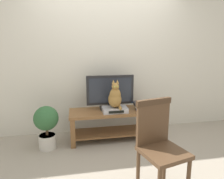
# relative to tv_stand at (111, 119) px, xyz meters

# --- Properties ---
(ground_plane) EXTENTS (12.00, 12.00, 0.00)m
(ground_plane) POSITION_rel_tv_stand_xyz_m (-0.01, -0.61, -0.34)
(ground_plane) COLOR gray
(back_wall) EXTENTS (7.00, 0.12, 2.80)m
(back_wall) POSITION_rel_tv_stand_xyz_m (-0.01, 0.47, 1.06)
(back_wall) COLOR beige
(back_wall) RESTS_ON ground
(tv_stand) EXTENTS (1.34, 0.50, 0.49)m
(tv_stand) POSITION_rel_tv_stand_xyz_m (0.00, 0.00, 0.00)
(tv_stand) COLOR brown
(tv_stand) RESTS_ON ground
(tv) EXTENTS (0.78, 0.20, 0.55)m
(tv) POSITION_rel_tv_stand_xyz_m (0.00, 0.11, 0.44)
(tv) COLOR black
(tv) RESTS_ON tv_stand
(media_box) EXTENTS (0.39, 0.25, 0.08)m
(media_box) POSITION_rel_tv_stand_xyz_m (0.04, -0.09, 0.19)
(media_box) COLOR #ADADB2
(media_box) RESTS_ON tv_stand
(cat) EXTENTS (0.20, 0.30, 0.44)m
(cat) POSITION_rel_tv_stand_xyz_m (0.04, -0.11, 0.39)
(cat) COLOR olive
(cat) RESTS_ON media_box
(wooden_chair) EXTENTS (0.49, 0.49, 0.97)m
(wooden_chair) POSITION_rel_tv_stand_xyz_m (0.23, -1.30, 0.22)
(wooden_chair) COLOR #513823
(wooden_chair) RESTS_ON ground
(book_stack) EXTENTS (0.22, 0.19, 0.14)m
(book_stack) POSITION_rel_tv_stand_xyz_m (0.47, -0.04, 0.22)
(book_stack) COLOR #33477A
(book_stack) RESTS_ON tv_stand
(potted_plant) EXTENTS (0.36, 0.36, 0.65)m
(potted_plant) POSITION_rel_tv_stand_xyz_m (-1.00, -0.14, 0.05)
(potted_plant) COLOR beige
(potted_plant) RESTS_ON ground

